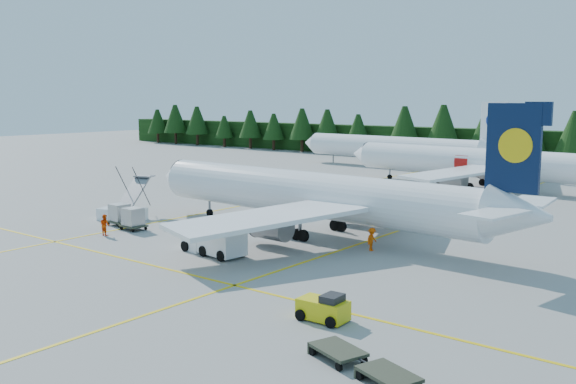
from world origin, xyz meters
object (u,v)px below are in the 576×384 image
Objects in this scene: airliner_navy at (301,194)px; service_truck at (213,237)px; airliner_red at (463,162)px; baggage_tug at (324,308)px; airstairs at (124,211)px.

airliner_navy is 6.78× the size of service_truck.
baggage_tug is (15.50, -54.24, -2.59)m from airliner_red.
airliner_navy is 10.58m from service_truck.
airstairs is at bearing -158.68° from airliner_navy.
airliner_red is (-0.97, 36.99, -0.12)m from airliner_navy.
airstairs reaches higher than baggage_tug.
airliner_navy reaches higher than airliner_red.
airliner_navy is 5.90× the size of airstairs.
airstairs is 1.15× the size of service_truck.
airliner_navy is 37.01m from airliner_red.
baggage_tug is at bearing -39.30° from airstairs.
airliner_red is 13.99× the size of baggage_tug.
airstairs is (-17.15, -5.70, -2.55)m from airliner_navy.
baggage_tug is at bearing -46.95° from airliner_navy.
service_truck reaches higher than baggage_tug.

